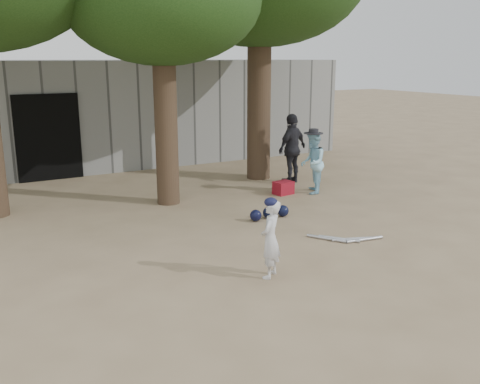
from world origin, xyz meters
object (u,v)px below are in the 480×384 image
spectator_dark (292,149)px  red_bag (283,188)px  boy_player (270,239)px  spectator_blue (312,163)px

spectator_dark → red_bag: (-0.83, -0.88, -0.72)m
boy_player → spectator_blue: bearing=-173.1°
boy_player → red_bag: size_ratio=2.73×
boy_player → spectator_blue: spectator_blue is taller
spectator_blue → red_bag: spectator_blue is taller
spectator_dark → red_bag: size_ratio=4.14×
spectator_blue → spectator_dark: bearing=-152.6°
boy_player → red_bag: 4.86m
red_bag → spectator_dark: bearing=46.6°
boy_player → spectator_dark: bearing=-167.2°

